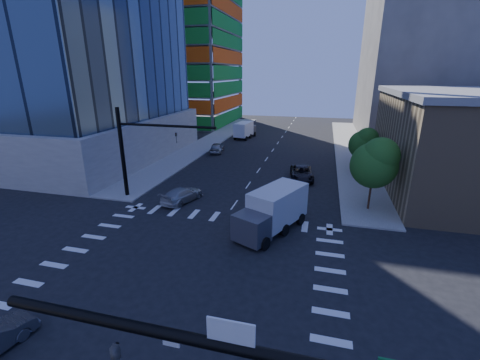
% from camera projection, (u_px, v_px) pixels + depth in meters
% --- Properties ---
extents(ground, '(160.00, 160.00, 0.00)m').
position_uv_depth(ground, '(184.00, 277.00, 20.33)').
color(ground, black).
rests_on(ground, ground).
extents(road_markings, '(20.00, 20.00, 0.01)m').
position_uv_depth(road_markings, '(184.00, 277.00, 20.33)').
color(road_markings, silver).
rests_on(road_markings, ground).
extents(sidewalk_ne, '(5.00, 60.00, 0.15)m').
position_uv_depth(sidewalk_ne, '(350.00, 149.00, 54.04)').
color(sidewalk_ne, gray).
rests_on(sidewalk_ne, ground).
extents(sidewalk_nw, '(5.00, 60.00, 0.15)m').
position_uv_depth(sidewalk_nw, '(210.00, 141.00, 59.98)').
color(sidewalk_nw, gray).
rests_on(sidewalk_nw, ground).
extents(construction_building, '(25.16, 34.50, 70.60)m').
position_uv_depth(construction_building, '(179.00, 18.00, 75.83)').
color(construction_building, slate).
rests_on(construction_building, ground).
extents(bg_building_ne, '(24.00, 30.00, 28.00)m').
position_uv_depth(bg_building_ne, '(434.00, 63.00, 59.91)').
color(bg_building_ne, '#635C59').
rests_on(bg_building_ne, ground).
extents(signal_mast_nw, '(10.20, 0.40, 9.00)m').
position_uv_depth(signal_mast_nw, '(135.00, 145.00, 31.51)').
color(signal_mast_nw, black).
rests_on(signal_mast_nw, sidewalk_nw).
extents(tree_south, '(4.16, 4.16, 6.82)m').
position_uv_depth(tree_south, '(376.00, 162.00, 28.59)').
color(tree_south, '#382316').
rests_on(tree_south, sidewalk_ne).
extents(tree_north, '(3.54, 3.52, 5.78)m').
position_uv_depth(tree_north, '(364.00, 143.00, 39.75)').
color(tree_north, '#382316').
rests_on(tree_north, sidewalk_ne).
extents(car_nb_far, '(3.34, 5.93, 1.56)m').
position_uv_depth(car_nb_far, '(302.00, 173.00, 38.58)').
color(car_nb_far, black).
rests_on(car_nb_far, ground).
extents(car_sb_near, '(3.36, 5.32, 1.44)m').
position_uv_depth(car_sb_near, '(182.00, 195.00, 31.98)').
color(car_sb_near, '#B6B6B6').
rests_on(car_sb_near, ground).
extents(car_sb_mid, '(2.55, 4.90, 1.59)m').
position_uv_depth(car_sb_mid, '(217.00, 148.00, 51.65)').
color(car_sb_mid, '#979B9E').
rests_on(car_sb_mid, ground).
extents(box_truck_near, '(5.29, 7.16, 3.46)m').
position_uv_depth(box_truck_near, '(270.00, 215.00, 25.55)').
color(box_truck_near, black).
rests_on(box_truck_near, ground).
extents(box_truck_far, '(3.33, 6.26, 3.13)m').
position_uv_depth(box_truck_far, '(245.00, 131.00, 63.04)').
color(box_truck_far, black).
rests_on(box_truck_far, ground).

